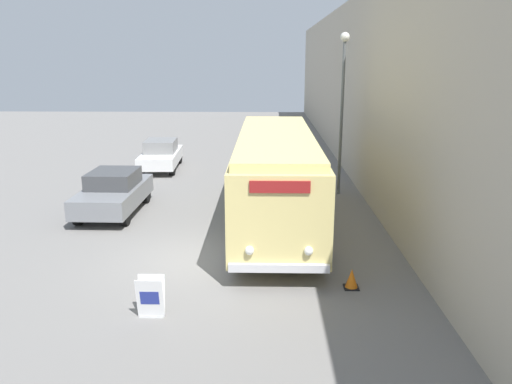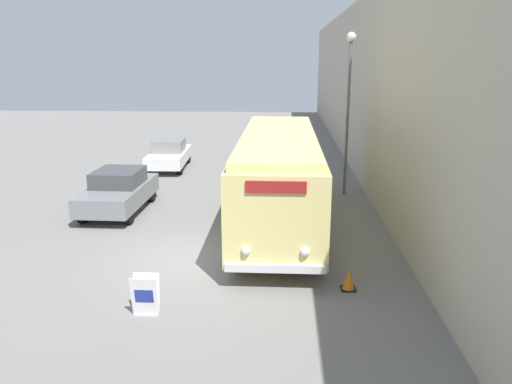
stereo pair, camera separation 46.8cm
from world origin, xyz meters
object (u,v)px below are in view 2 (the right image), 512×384
at_px(sign_board, 145,296).
at_px(streetlamp, 349,92).
at_px(vintage_bus, 278,173).
at_px(parked_car_mid, 169,154).
at_px(traffic_cone, 349,280).
at_px(parked_car_near, 119,191).

height_order(sign_board, streetlamp, streetlamp).
bearing_deg(vintage_bus, streetlamp, 55.33).
relative_size(parked_car_mid, traffic_cone, 8.73).
xyz_separation_m(sign_board, streetlamp, (5.44, 10.29, 3.70)).
bearing_deg(sign_board, parked_car_near, 111.94).
relative_size(sign_board, parked_car_mid, 0.21).
bearing_deg(vintage_bus, traffic_cone, -70.39).
relative_size(vintage_bus, traffic_cone, 20.91).
distance_m(sign_board, streetlamp, 12.21).
relative_size(sign_board, parked_car_near, 0.22).
bearing_deg(traffic_cone, parked_car_near, 141.59).
bearing_deg(sign_board, vintage_bus, 66.70).
xyz_separation_m(vintage_bus, streetlamp, (2.66, 3.85, 2.42)).
bearing_deg(sign_board, traffic_cone, 18.04).
height_order(vintage_bus, streetlamp, streetlamp).
bearing_deg(traffic_cone, sign_board, -161.96).
bearing_deg(parked_car_near, sign_board, -67.16).
height_order(vintage_bus, traffic_cone, vintage_bus).
relative_size(vintage_bus, parked_car_mid, 2.40).
distance_m(vintage_bus, traffic_cone, 5.47).
height_order(sign_board, parked_car_mid, parked_car_mid).
height_order(sign_board, parked_car_near, parked_car_near).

